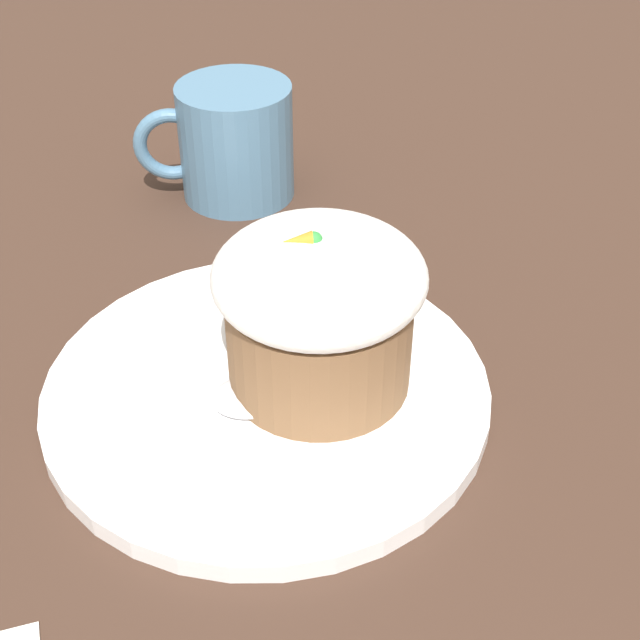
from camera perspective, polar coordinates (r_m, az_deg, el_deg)
name	(u,v)px	position (r m, az deg, el deg)	size (l,w,h in m)	color
ground_plane	(267,398)	(0.47, -3.39, -5.02)	(4.00, 4.00, 0.00)	#3D281E
dessert_plate	(267,390)	(0.47, -3.42, -4.52)	(0.23, 0.23, 0.01)	white
carrot_cake	(320,312)	(0.44, 0.00, 0.51)	(0.11, 0.11, 0.09)	brown
spoon	(225,400)	(0.45, -6.11, -5.08)	(0.11, 0.03, 0.01)	silver
coffee_cup	(233,142)	(0.64, -5.59, 11.28)	(0.11, 0.08, 0.08)	teal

